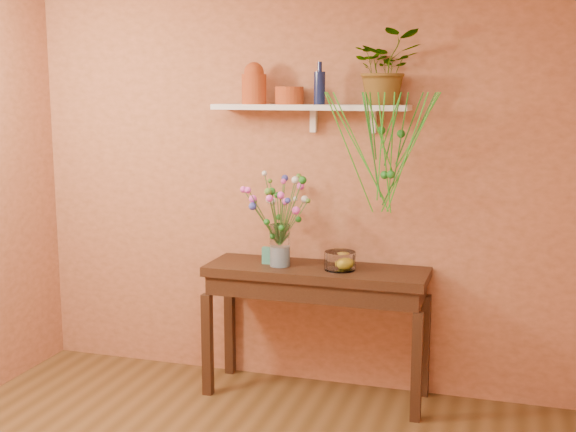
# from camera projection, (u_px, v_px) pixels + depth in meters

# --- Properties ---
(room) EXTENTS (4.04, 4.04, 2.70)m
(room) POSITION_uv_depth(u_px,v_px,m) (182.00, 251.00, 3.20)
(room) COLOR brown
(room) RESTS_ON ground
(sideboard) EXTENTS (1.46, 0.47, 0.88)m
(sideboard) POSITION_uv_depth(u_px,v_px,m) (316.00, 286.00, 4.90)
(sideboard) COLOR #3C2616
(sideboard) RESTS_ON ground
(wall_shelf) EXTENTS (1.30, 0.24, 0.19)m
(wall_shelf) POSITION_uv_depth(u_px,v_px,m) (312.00, 108.00, 4.85)
(wall_shelf) COLOR white
(wall_shelf) RESTS_ON room
(terracotta_jug) EXTENTS (0.21, 0.21, 0.27)m
(terracotta_jug) POSITION_uv_depth(u_px,v_px,m) (254.00, 84.00, 4.91)
(terracotta_jug) COLOR #9C3319
(terracotta_jug) RESTS_ON wall_shelf
(terracotta_pot) EXTENTS (0.24, 0.24, 0.11)m
(terracotta_pot) POSITION_uv_depth(u_px,v_px,m) (289.00, 95.00, 4.88)
(terracotta_pot) COLOR #9C3319
(terracotta_pot) RESTS_ON wall_shelf
(blue_bottle) EXTENTS (0.08, 0.08, 0.27)m
(blue_bottle) POSITION_uv_depth(u_px,v_px,m) (320.00, 87.00, 4.78)
(blue_bottle) COLOR #101941
(blue_bottle) RESTS_ON wall_shelf
(spider_plant) EXTENTS (0.52, 0.49, 0.46)m
(spider_plant) POSITION_uv_depth(u_px,v_px,m) (386.00, 68.00, 4.65)
(spider_plant) COLOR #1F6D1E
(spider_plant) RESTS_ON wall_shelf
(plant_fronds) EXTENTS (0.70, 0.35, 0.76)m
(plant_fronds) POSITION_uv_depth(u_px,v_px,m) (387.00, 147.00, 4.58)
(plant_fronds) COLOR #1F6D1E
(plant_fronds) RESTS_ON wall_shelf
(glass_vase) EXTENTS (0.13, 0.13, 0.28)m
(glass_vase) POSITION_uv_depth(u_px,v_px,m) (280.00, 248.00, 4.89)
(glass_vase) COLOR white
(glass_vase) RESTS_ON sideboard
(bouquet) EXTENTS (0.44, 0.49, 0.49)m
(bouquet) POSITION_uv_depth(u_px,v_px,m) (279.00, 201.00, 4.82)
(bouquet) COLOR #386B28
(bouquet) RESTS_ON glass_vase
(glass_bowl) EXTENTS (0.20, 0.20, 0.12)m
(glass_bowl) POSITION_uv_depth(u_px,v_px,m) (340.00, 261.00, 4.80)
(glass_bowl) COLOR white
(glass_bowl) RESTS_ON sideboard
(lemon) EXTENTS (0.08, 0.08, 0.08)m
(lemon) POSITION_uv_depth(u_px,v_px,m) (343.00, 263.00, 4.81)
(lemon) COLOR yellow
(lemon) RESTS_ON glass_bowl
(carton) EXTENTS (0.06, 0.04, 0.11)m
(carton) POSITION_uv_depth(u_px,v_px,m) (267.00, 255.00, 4.97)
(carton) COLOR teal
(carton) RESTS_ON sideboard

